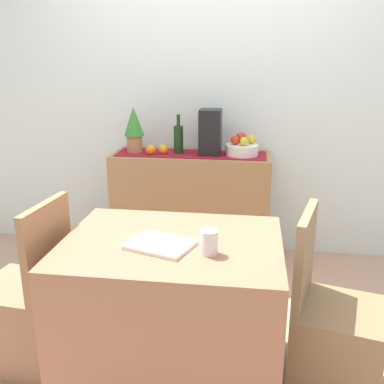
{
  "coord_description": "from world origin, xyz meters",
  "views": [
    {
      "loc": [
        0.3,
        -2.33,
        1.57
      ],
      "look_at": [
        -0.07,
        0.37,
        0.72
      ],
      "focal_mm": 41.25,
      "sensor_mm": 36.0,
      "label": 1
    }
  ],
  "objects_px": {
    "dining_table": "(173,310)",
    "coffee_cup": "(209,242)",
    "open_book": "(160,245)",
    "chair_near_window": "(27,316)",
    "chair_by_corner": "(333,341)",
    "coffee_maker": "(210,132)",
    "fruit_bowl": "(242,150)",
    "potted_plant": "(134,127)",
    "sideboard_console": "(191,207)",
    "wine_bottle": "(178,139)"
  },
  "relations": [
    {
      "from": "dining_table",
      "to": "coffee_cup",
      "type": "relative_size",
      "value": 9.42
    },
    {
      "from": "open_book",
      "to": "chair_near_window",
      "type": "relative_size",
      "value": 0.31
    },
    {
      "from": "dining_table",
      "to": "chair_near_window",
      "type": "relative_size",
      "value": 1.14
    },
    {
      "from": "open_book",
      "to": "chair_by_corner",
      "type": "bearing_deg",
      "value": 23.62
    },
    {
      "from": "open_book",
      "to": "chair_near_window",
      "type": "xyz_separation_m",
      "value": [
        -0.73,
        0.07,
        -0.48
      ]
    },
    {
      "from": "coffee_maker",
      "to": "coffee_cup",
      "type": "relative_size",
      "value": 3.13
    },
    {
      "from": "dining_table",
      "to": "open_book",
      "type": "bearing_deg",
      "value": -120.04
    },
    {
      "from": "fruit_bowl",
      "to": "potted_plant",
      "type": "height_order",
      "value": "potted_plant"
    },
    {
      "from": "fruit_bowl",
      "to": "chair_near_window",
      "type": "distance_m",
      "value": 1.85
    },
    {
      "from": "sideboard_console",
      "to": "chair_near_window",
      "type": "xyz_separation_m",
      "value": [
        -0.67,
        -1.38,
        -0.16
      ]
    },
    {
      "from": "fruit_bowl",
      "to": "sideboard_console",
      "type": "bearing_deg",
      "value": 180.0
    },
    {
      "from": "fruit_bowl",
      "to": "coffee_maker",
      "type": "distance_m",
      "value": 0.27
    },
    {
      "from": "dining_table",
      "to": "coffee_cup",
      "type": "bearing_deg",
      "value": -31.45
    },
    {
      "from": "fruit_bowl",
      "to": "dining_table",
      "type": "relative_size",
      "value": 0.24
    },
    {
      "from": "potted_plant",
      "to": "open_book",
      "type": "relative_size",
      "value": 1.26
    },
    {
      "from": "coffee_cup",
      "to": "chair_near_window",
      "type": "xyz_separation_m",
      "value": [
        -0.96,
        0.11,
        -0.53
      ]
    },
    {
      "from": "potted_plant",
      "to": "chair_by_corner",
      "type": "relative_size",
      "value": 0.39
    },
    {
      "from": "coffee_cup",
      "to": "chair_by_corner",
      "type": "xyz_separation_m",
      "value": [
        0.59,
        0.12,
        -0.53
      ]
    },
    {
      "from": "coffee_cup",
      "to": "chair_by_corner",
      "type": "distance_m",
      "value": 0.8
    },
    {
      "from": "sideboard_console",
      "to": "potted_plant",
      "type": "distance_m",
      "value": 0.76
    },
    {
      "from": "wine_bottle",
      "to": "open_book",
      "type": "height_order",
      "value": "wine_bottle"
    },
    {
      "from": "dining_table",
      "to": "open_book",
      "type": "distance_m",
      "value": 0.39
    },
    {
      "from": "fruit_bowl",
      "to": "chair_by_corner",
      "type": "bearing_deg",
      "value": -70.15
    },
    {
      "from": "sideboard_console",
      "to": "dining_table",
      "type": "xyz_separation_m",
      "value": [
        0.1,
        -1.38,
        -0.06
      ]
    },
    {
      "from": "sideboard_console",
      "to": "potted_plant",
      "type": "xyz_separation_m",
      "value": [
        -0.44,
        -0.0,
        0.62
      ]
    },
    {
      "from": "fruit_bowl",
      "to": "chair_near_window",
      "type": "bearing_deg",
      "value": -127.3
    },
    {
      "from": "coffee_maker",
      "to": "dining_table",
      "type": "height_order",
      "value": "coffee_maker"
    },
    {
      "from": "dining_table",
      "to": "sideboard_console",
      "type": "bearing_deg",
      "value": 94.26
    },
    {
      "from": "sideboard_console",
      "to": "chair_near_window",
      "type": "bearing_deg",
      "value": -115.92
    },
    {
      "from": "sideboard_console",
      "to": "dining_table",
      "type": "distance_m",
      "value": 1.39
    },
    {
      "from": "potted_plant",
      "to": "chair_by_corner",
      "type": "bearing_deg",
      "value": -46.25
    },
    {
      "from": "open_book",
      "to": "coffee_cup",
      "type": "xyz_separation_m",
      "value": [
        0.23,
        -0.04,
        0.05
      ]
    },
    {
      "from": "sideboard_console",
      "to": "open_book",
      "type": "distance_m",
      "value": 1.49
    },
    {
      "from": "open_book",
      "to": "coffee_maker",
      "type": "bearing_deg",
      "value": 105.18
    },
    {
      "from": "sideboard_console",
      "to": "coffee_cup",
      "type": "bearing_deg",
      "value": -78.98
    },
    {
      "from": "coffee_maker",
      "to": "open_book",
      "type": "distance_m",
      "value": 1.48
    },
    {
      "from": "sideboard_console",
      "to": "chair_near_window",
      "type": "height_order",
      "value": "chair_near_window"
    },
    {
      "from": "fruit_bowl",
      "to": "open_book",
      "type": "distance_m",
      "value": 1.5
    },
    {
      "from": "chair_by_corner",
      "to": "sideboard_console",
      "type": "bearing_deg",
      "value": 122.53
    },
    {
      "from": "coffee_maker",
      "to": "chair_by_corner",
      "type": "distance_m",
      "value": 1.74
    },
    {
      "from": "dining_table",
      "to": "chair_near_window",
      "type": "bearing_deg",
      "value": -179.89
    },
    {
      "from": "sideboard_console",
      "to": "coffee_maker",
      "type": "height_order",
      "value": "coffee_maker"
    },
    {
      "from": "sideboard_console",
      "to": "coffee_maker",
      "type": "bearing_deg",
      "value": 0.0
    },
    {
      "from": "potted_plant",
      "to": "coffee_cup",
      "type": "bearing_deg",
      "value": -63.96
    },
    {
      "from": "chair_near_window",
      "to": "chair_by_corner",
      "type": "xyz_separation_m",
      "value": [
        1.55,
        0.01,
        0.0
      ]
    },
    {
      "from": "potted_plant",
      "to": "sideboard_console",
      "type": "bearing_deg",
      "value": 0.0
    },
    {
      "from": "dining_table",
      "to": "chair_by_corner",
      "type": "xyz_separation_m",
      "value": [
        0.78,
        0.0,
        -0.1
      ]
    },
    {
      "from": "wine_bottle",
      "to": "dining_table",
      "type": "distance_m",
      "value": 1.52
    },
    {
      "from": "wine_bottle",
      "to": "coffee_cup",
      "type": "xyz_separation_m",
      "value": [
        0.39,
        -1.5,
        -0.17
      ]
    },
    {
      "from": "sideboard_console",
      "to": "potted_plant",
      "type": "bearing_deg",
      "value": -180.0
    }
  ]
}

